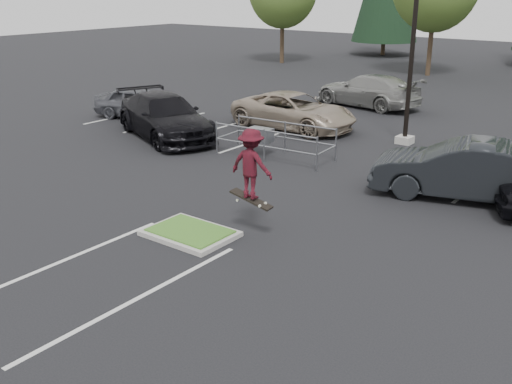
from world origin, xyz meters
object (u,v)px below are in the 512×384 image
Objects in this scene: light_pole at (414,26)px; car_l_tan at (294,111)px; car_r_charc at (463,170)px; car_far_silver at (369,90)px; skateboarder at (251,164)px; car_l_black at (164,116)px; car_l_grey at (138,103)px; cart_corral at (264,135)px.

light_pole is 6.29m from car_l_tan.
car_far_silver is at bearing -157.84° from car_r_charc.
skateboarder is 11.03m from car_l_black.
car_l_grey is at bearing -165.55° from light_pole.
light_pole is 8.48m from car_far_silver.
car_r_charc is (4.00, -5.00, -3.68)m from light_pole.
car_l_black is 1.43× the size of car_l_grey.
cart_corral is 1.03× the size of car_l_grey.
car_l_grey is at bearing -112.79° from car_r_charc.
cart_corral is at bearing -158.47° from car_l_tan.
car_r_charc is (9.00, -4.50, 0.09)m from car_l_tan.
car_l_tan is at bearing -132.73° from car_r_charc.
cart_corral is (-3.48, -4.80, -3.80)m from light_pole.
car_l_grey is (-7.13, -2.63, -0.06)m from car_l_tan.
car_l_tan is at bearing -85.81° from car_l_grey.
car_r_charc is 0.93× the size of car_far_silver.
light_pole is 11.34m from skateboarder.
car_l_black is 12.50m from car_r_charc.
light_pole is 1.90× the size of car_r_charc.
skateboarder is at bearing 27.34° from car_far_silver.
car_far_silver is at bearing 92.29° from cart_corral.
skateboarder is at bearing -86.36° from light_pole.
car_l_grey is at bearing 112.30° from car_l_tan.
light_pole is 1.66× the size of car_l_black.
light_pole reaches higher than car_l_grey.
light_pole is 2.31× the size of cart_corral.
car_l_tan is 0.99× the size of car_far_silver.
car_l_tan is 1.06× the size of car_r_charc.
car_r_charc reaches higher than car_far_silver.
car_l_black reaches higher than cart_corral.
car_l_black is 11.64m from car_far_silver.
light_pole reaches higher than car_l_tan.
skateboarder is 17.87m from car_far_silver.
car_r_charc is at bearing 48.06° from car_far_silver.
car_r_charc is at bearing -114.48° from car_l_tan.
car_l_black is at bearing -133.32° from car_l_grey.
car_r_charc is at bearing -5.67° from cart_corral.
car_far_silver is (0.30, 6.50, 0.05)m from car_l_tan.
skateboarder is at bearing -100.39° from car_l_black.
skateboarder is 0.33× the size of car_l_black.
cart_corral is at bearing -107.72° from car_r_charc.
car_l_black is at bearing 178.19° from cart_corral.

